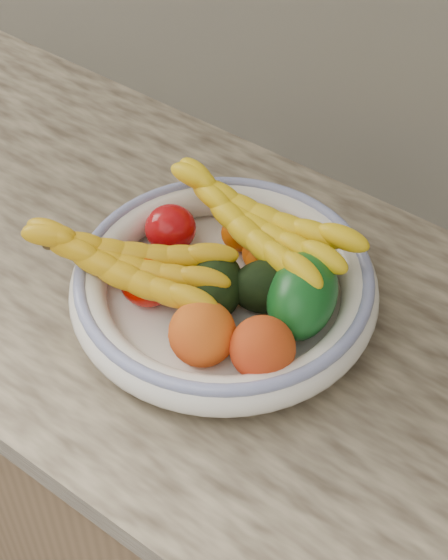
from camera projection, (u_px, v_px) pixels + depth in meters
kitchen_counter at (233, 476)px, 1.44m from camera, size 2.44×0.66×1.40m
fruit_bowl at (224, 286)px, 1.08m from camera, size 0.39×0.39×0.08m
clementine_back_left at (240, 233)px, 1.14m from camera, size 0.06×0.06×0.05m
clementine_back_right at (293, 241)px, 1.13m from camera, size 0.06×0.06×0.04m
clementine_back_mid at (263, 253)px, 1.11m from camera, size 0.06×0.06×0.05m
clementine_extra at (266, 259)px, 1.11m from camera, size 0.05×0.05×0.05m
tomato_left at (171, 228)px, 1.14m from camera, size 0.08×0.08×0.06m
tomato_near_left at (148, 280)px, 1.07m from camera, size 0.09×0.09×0.06m
avocado_center at (215, 288)px, 1.06m from camera, size 0.11×0.12×0.07m
avocado_right at (271, 286)px, 1.06m from camera, size 0.12×0.12×0.07m
green_mango at (303, 295)px, 1.03m from camera, size 0.15×0.16×0.11m
peach_front at (202, 333)px, 1.00m from camera, size 0.10×0.10×0.08m
peach_right at (262, 348)px, 0.98m from camera, size 0.08×0.08×0.08m
banana_bunch_back at (255, 228)px, 1.10m from camera, size 0.31×0.15×0.09m
banana_bunch_front at (126, 267)px, 1.06m from camera, size 0.30×0.20×0.08m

